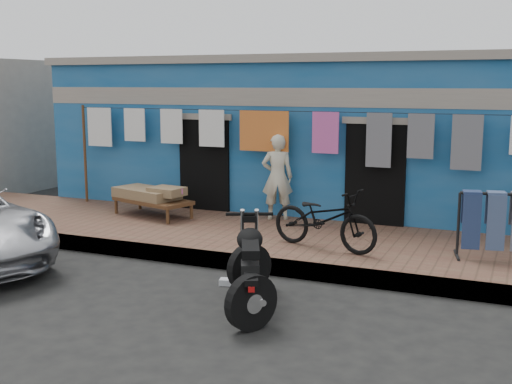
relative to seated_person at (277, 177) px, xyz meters
name	(u,v)px	position (x,y,z in m)	size (l,w,h in m)	color
ground	(195,303)	(0.50, -4.20, -1.06)	(80.00, 80.00, 0.00)	black
sidewalk	(279,242)	(0.50, -1.20, -0.94)	(28.00, 3.00, 0.25)	brown
curb	(244,263)	(0.50, -2.65, -0.94)	(28.00, 0.10, 0.25)	gray
building	(344,134)	(0.50, 2.79, 0.63)	(12.20, 5.20, 3.36)	#134F8B
clothesline	(286,137)	(0.15, 0.05, 0.76)	(10.06, 0.06, 2.10)	brown
seated_person	(277,177)	(0.00, 0.00, 0.00)	(0.58, 0.39, 1.62)	beige
bicycle	(325,212)	(1.49, -1.78, -0.22)	(0.64, 1.81, 1.17)	black
motorcycle	(250,265)	(1.24, -4.11, -0.49)	(1.30, 1.87, 1.14)	black
charpoy	(153,202)	(-2.32, -0.71, -0.52)	(1.86, 1.26, 0.57)	brown
litter_a	(227,282)	(0.54, -3.34, -1.02)	(0.19, 0.15, 0.09)	silver
litter_b	(251,277)	(0.77, -3.00, -1.02)	(0.18, 0.14, 0.09)	silver
litter_c	(248,278)	(0.75, -3.07, -1.02)	(0.21, 0.17, 0.08)	silver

